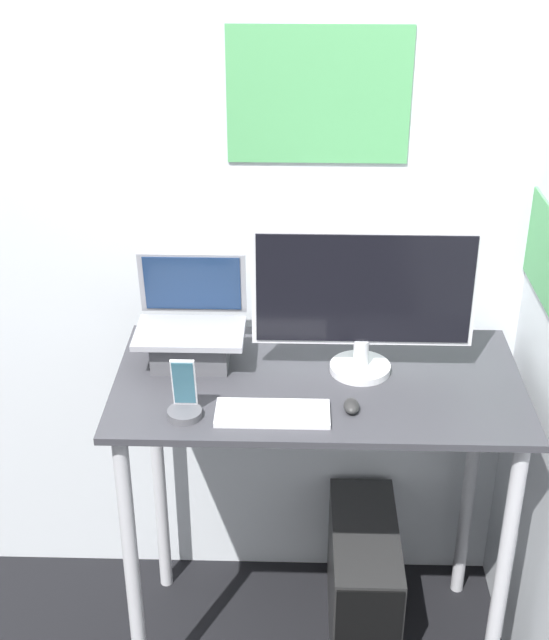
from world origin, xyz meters
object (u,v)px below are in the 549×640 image
Objects in this scene: mouse at (351,406)px; computer_tower at (363,578)px; keyboard at (273,413)px; cell_phone at (184,403)px; laptop at (191,335)px; monitor at (364,300)px.

mouse is 0.84m from computer_tower.
cell_phone is at bearing -178.37° from keyboard.
computer_tower is at bearing 27.51° from cell_phone.
cell_phone is (0.01, -0.28, -0.04)m from laptop.
computer_tower is (0.05, 0.03, -1.01)m from monitor.
monitor is 1.01m from computer_tower.
monitor is at bearing -150.29° from computer_tower.
monitor reaches higher than mouse.
laptop reaches higher than mouse.
monitor reaches higher than cell_phone.
cell_phone reaches higher than keyboard.
keyboard is (-0.24, -0.23, -0.21)m from monitor.
computer_tower is at bearing 29.71° from monitor.
laptop is at bearing 92.66° from cell_phone.
mouse is 0.13× the size of computer_tower.
monitor is at bearing -4.73° from laptop.
mouse is at bearing -99.50° from monitor.
laptop is 0.28m from cell_phone.
monitor is 0.55m from cell_phone.
laptop reaches higher than computer_tower.
cell_phone is (-0.22, -0.01, 0.03)m from keyboard.
mouse reaches higher than computer_tower.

